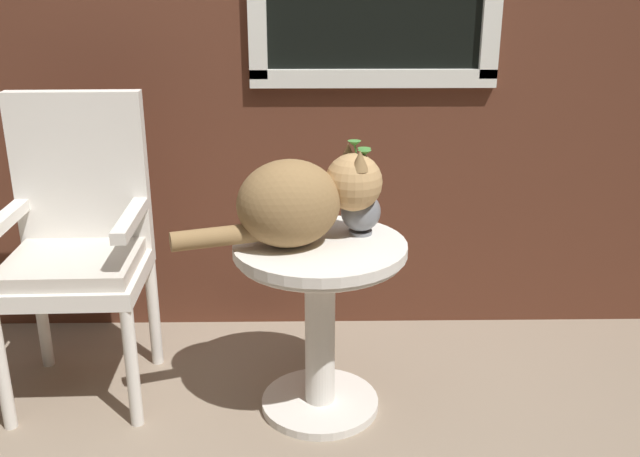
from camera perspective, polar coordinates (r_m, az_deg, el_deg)
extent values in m
plane|color=gray|center=(2.42, -3.49, -17.06)|extent=(6.00, 6.00, 0.00)
cube|color=#562D1E|center=(2.83, -3.28, 16.78)|extent=(4.00, 0.04, 2.60)
cube|color=silver|center=(2.83, 4.30, 11.92)|extent=(0.96, 0.03, 0.07)
cylinder|color=silver|center=(2.59, 0.00, -13.77)|extent=(0.41, 0.41, 0.03)
cylinder|color=silver|center=(2.44, 0.00, -8.04)|extent=(0.10, 0.10, 0.56)
cylinder|color=silver|center=(2.32, 0.00, -1.57)|extent=(0.57, 0.57, 0.03)
torus|color=silver|center=(2.33, 0.00, -2.20)|extent=(0.55, 0.55, 0.02)
cylinder|color=silver|center=(2.60, -24.18, -10.39)|extent=(0.04, 0.04, 0.43)
cylinder|color=silver|center=(2.48, -14.85, -10.77)|extent=(0.04, 0.04, 0.43)
cylinder|color=silver|center=(2.94, -21.43, -6.48)|extent=(0.04, 0.04, 0.43)
cylinder|color=silver|center=(2.83, -13.20, -6.60)|extent=(0.04, 0.04, 0.43)
cube|color=silver|center=(2.60, -19.02, -3.65)|extent=(0.48, 0.46, 0.06)
cube|color=beige|center=(2.58, -19.16, -2.53)|extent=(0.44, 0.42, 0.05)
cube|color=silver|center=(2.67, -18.67, 4.29)|extent=(0.47, 0.07, 0.58)
cube|color=silver|center=(2.59, -23.98, 0.64)|extent=(0.06, 0.41, 0.04)
cube|color=silver|center=(2.47, -14.90, 0.81)|extent=(0.06, 0.41, 0.04)
ellipsoid|color=olive|center=(2.25, -2.52, 2.02)|extent=(0.41, 0.37, 0.28)
sphere|color=tan|center=(2.31, 2.70, 3.73)|extent=(0.19, 0.19, 0.19)
cone|color=olive|center=(2.24, 3.23, 5.47)|extent=(0.06, 0.06, 0.07)
cone|color=olive|center=(2.33, 2.27, 6.08)|extent=(0.06, 0.06, 0.07)
cylinder|color=olive|center=(2.23, -8.09, -0.65)|extent=(0.31, 0.15, 0.06)
cylinder|color=slate|center=(2.40, 3.26, -0.27)|extent=(0.08, 0.08, 0.01)
ellipsoid|color=slate|center=(2.37, 3.29, 1.38)|extent=(0.13, 0.13, 0.13)
cylinder|color=slate|center=(2.35, 3.33, 3.27)|extent=(0.07, 0.07, 0.06)
torus|color=slate|center=(2.34, 3.34, 4.01)|extent=(0.09, 0.09, 0.02)
cylinder|color=#47893D|center=(2.32, 3.06, 5.40)|extent=(0.03, 0.02, 0.12)
cone|color=#47893D|center=(2.29, 2.77, 6.83)|extent=(0.04, 0.04, 0.02)
cylinder|color=#47893D|center=(2.34, 3.46, 5.12)|extent=(0.01, 0.02, 0.09)
cone|color=#47893D|center=(2.33, 3.57, 6.24)|extent=(0.04, 0.04, 0.02)
cylinder|color=#47893D|center=(2.32, 3.47, 5.03)|extent=(0.01, 0.03, 0.09)
cone|color=#47893D|center=(2.29, 3.59, 6.08)|extent=(0.04, 0.04, 0.02)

